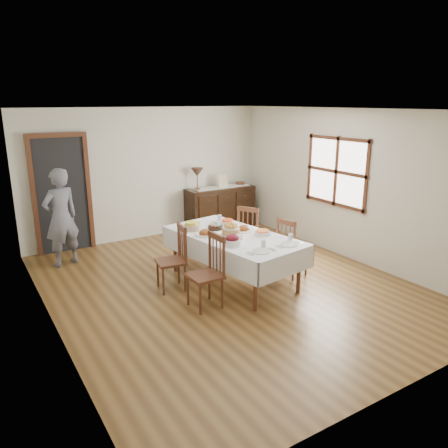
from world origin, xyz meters
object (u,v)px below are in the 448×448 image
chair_left_far (174,258)px  sideboard (220,208)px  chair_left_near (208,271)px  person (61,215)px  dining_table (233,241)px  chair_right_near (291,247)px  chair_right_far (251,233)px  table_lamp (197,173)px

chair_left_far → sideboard: bearing=146.1°
chair_left_near → person: (-1.31, 2.65, 0.38)m
dining_table → person: size_ratio=1.32×
chair_right_near → chair_right_far: (-0.12, 0.92, 0.02)m
chair_left_far → chair_right_near: chair_left_far is taller
chair_right_far → person: 3.22m
chair_left_near → table_lamp: size_ratio=2.19×
chair_right_near → chair_right_far: size_ratio=0.96×
dining_table → chair_right_near: 0.95m
chair_left_far → chair_right_far: 1.70m
dining_table → chair_right_far: bearing=30.2°
chair_left_far → person: size_ratio=0.55×
dining_table → chair_right_far: chair_right_far is taller
chair_right_far → table_lamp: table_lamp is taller
chair_left_near → person: 2.98m
chair_right_far → person: size_ratio=0.56×
person → chair_left_near: bearing=98.6°
chair_left_near → chair_right_far: 1.90m
chair_right_far → table_lamp: (0.06, 2.05, 0.76)m
dining_table → table_lamp: (0.83, 2.67, 0.60)m
chair_right_far → chair_left_far: bearing=72.6°
dining_table → chair_right_near: size_ratio=2.46×
chair_left_far → table_lamp: size_ratio=2.12×
dining_table → sideboard: 2.97m
dining_table → chair_left_near: 0.93m
chair_right_near → chair_left_far: bearing=63.9°
dining_table → person: person is taller
chair_right_far → chair_right_near: bearing=157.1°
chair_left_far → chair_right_far: bearing=112.6°
chair_right_far → sideboard: 2.10m
dining_table → chair_left_near: size_ratio=2.33×
table_lamp → chair_left_near: bearing=-116.2°
chair_right_near → chair_right_far: chair_right_far is taller
chair_right_far → person: (-2.82, 1.50, 0.39)m
chair_right_far → sideboard: chair_right_far is taller
dining_table → chair_left_near: (-0.75, -0.53, -0.16)m
dining_table → chair_right_far: size_ratio=2.36×
person → dining_table: bearing=116.5°
dining_table → chair_right_near: (0.89, -0.29, -0.18)m
chair_left_near → table_lamp: table_lamp is taller
dining_table → chair_left_far: chair_left_far is taller
chair_left_near → chair_right_far: (1.51, 1.15, -0.01)m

